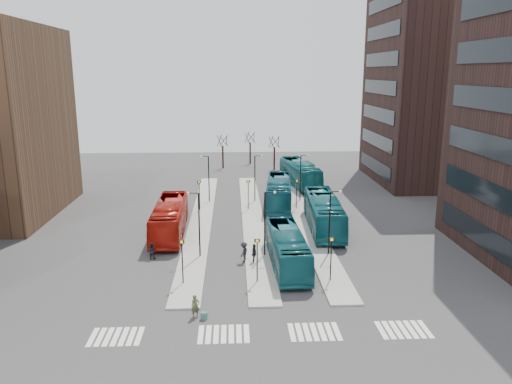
{
  "coord_description": "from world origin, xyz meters",
  "views": [
    {
      "loc": [
        -0.3,
        -25.69,
        16.78
      ],
      "look_at": [
        2.03,
        22.9,
        5.0
      ],
      "focal_mm": 35.0,
      "sensor_mm": 36.0,
      "label": 1
    }
  ],
  "objects_px": {
    "red_bus": "(170,218)",
    "suitcase": "(204,316)",
    "traveller": "(195,306)",
    "commuter_c": "(244,252)",
    "teal_bus_c": "(324,213)",
    "teal_bus_d": "(300,173)",
    "commuter_b": "(254,254)",
    "teal_bus_b": "(279,192)",
    "commuter_a": "(151,251)",
    "teal_bus_a": "(287,248)"
  },
  "relations": [
    {
      "from": "red_bus",
      "to": "suitcase",
      "type": "bearing_deg",
      "value": -77.31
    },
    {
      "from": "traveller",
      "to": "commuter_c",
      "type": "relative_size",
      "value": 0.89
    },
    {
      "from": "teal_bus_c",
      "to": "commuter_c",
      "type": "height_order",
      "value": "teal_bus_c"
    },
    {
      "from": "teal_bus_d",
      "to": "teal_bus_c",
      "type": "bearing_deg",
      "value": -99.4
    },
    {
      "from": "red_bus",
      "to": "commuter_b",
      "type": "bearing_deg",
      "value": -46.41
    },
    {
      "from": "teal_bus_b",
      "to": "commuter_c",
      "type": "bearing_deg",
      "value": -98.46
    },
    {
      "from": "teal_bus_b",
      "to": "commuter_b",
      "type": "bearing_deg",
      "value": -95.63
    },
    {
      "from": "commuter_b",
      "to": "teal_bus_c",
      "type": "bearing_deg",
      "value": -30.33
    },
    {
      "from": "suitcase",
      "to": "commuter_c",
      "type": "bearing_deg",
      "value": 82.55
    },
    {
      "from": "traveller",
      "to": "red_bus",
      "type": "bearing_deg",
      "value": 78.88
    },
    {
      "from": "commuter_b",
      "to": "teal_bus_b",
      "type": "bearing_deg",
      "value": -2.35
    },
    {
      "from": "commuter_a",
      "to": "commuter_b",
      "type": "bearing_deg",
      "value": 170.42
    },
    {
      "from": "teal_bus_a",
      "to": "teal_bus_b",
      "type": "xyz_separation_m",
      "value": [
        1.17,
        20.39,
        0.16
      ]
    },
    {
      "from": "commuter_a",
      "to": "suitcase",
      "type": "bearing_deg",
      "value": 114.45
    },
    {
      "from": "red_bus",
      "to": "teal_bus_d",
      "type": "height_order",
      "value": "teal_bus_d"
    },
    {
      "from": "teal_bus_d",
      "to": "commuter_c",
      "type": "distance_m",
      "value": 32.19
    },
    {
      "from": "teal_bus_a",
      "to": "red_bus",
      "type": "bearing_deg",
      "value": 139.12
    },
    {
      "from": "teal_bus_c",
      "to": "teal_bus_a",
      "type": "bearing_deg",
      "value": -113.59
    },
    {
      "from": "teal_bus_a",
      "to": "commuter_b",
      "type": "height_order",
      "value": "teal_bus_a"
    },
    {
      "from": "teal_bus_c",
      "to": "commuter_c",
      "type": "relative_size",
      "value": 7.21
    },
    {
      "from": "teal_bus_d",
      "to": "commuter_a",
      "type": "distance_m",
      "value": 34.65
    },
    {
      "from": "teal_bus_d",
      "to": "commuter_c",
      "type": "height_order",
      "value": "teal_bus_d"
    },
    {
      "from": "red_bus",
      "to": "commuter_c",
      "type": "height_order",
      "value": "red_bus"
    },
    {
      "from": "teal_bus_a",
      "to": "commuter_c",
      "type": "bearing_deg",
      "value": 161.98
    },
    {
      "from": "commuter_b",
      "to": "commuter_c",
      "type": "distance_m",
      "value": 1.03
    },
    {
      "from": "teal_bus_a",
      "to": "teal_bus_d",
      "type": "height_order",
      "value": "teal_bus_d"
    },
    {
      "from": "teal_bus_a",
      "to": "commuter_a",
      "type": "height_order",
      "value": "teal_bus_a"
    },
    {
      "from": "commuter_a",
      "to": "red_bus",
      "type": "bearing_deg",
      "value": -97.02
    },
    {
      "from": "teal_bus_d",
      "to": "commuter_b",
      "type": "distance_m",
      "value": 32.41
    },
    {
      "from": "teal_bus_a",
      "to": "traveller",
      "type": "relative_size",
      "value": 7.11
    },
    {
      "from": "commuter_b",
      "to": "commuter_c",
      "type": "xyz_separation_m",
      "value": [
        -0.9,
        0.48,
        0.01
      ]
    },
    {
      "from": "commuter_c",
      "to": "red_bus",
      "type": "bearing_deg",
      "value": -112.23
    },
    {
      "from": "suitcase",
      "to": "teal_bus_d",
      "type": "relative_size",
      "value": 0.04
    },
    {
      "from": "commuter_c",
      "to": "teal_bus_d",
      "type": "bearing_deg",
      "value": -171.81
    },
    {
      "from": "suitcase",
      "to": "teal_bus_a",
      "type": "distance_m",
      "value": 11.85
    },
    {
      "from": "teal_bus_c",
      "to": "commuter_a",
      "type": "distance_m",
      "value": 19.18
    },
    {
      "from": "commuter_a",
      "to": "commuter_c",
      "type": "relative_size",
      "value": 0.84
    },
    {
      "from": "teal_bus_b",
      "to": "commuter_a",
      "type": "xyz_separation_m",
      "value": [
        -13.42,
        -18.23,
        -1.02
      ]
    },
    {
      "from": "teal_bus_b",
      "to": "teal_bus_c",
      "type": "height_order",
      "value": "teal_bus_c"
    },
    {
      "from": "teal_bus_d",
      "to": "commuter_b",
      "type": "xyz_separation_m",
      "value": [
        -8.31,
        -31.31,
        -0.94
      ]
    },
    {
      "from": "teal_bus_b",
      "to": "traveller",
      "type": "height_order",
      "value": "teal_bus_b"
    },
    {
      "from": "traveller",
      "to": "teal_bus_c",
      "type": "bearing_deg",
      "value": 34.08
    },
    {
      "from": "red_bus",
      "to": "teal_bus_a",
      "type": "relative_size",
      "value": 1.08
    },
    {
      "from": "teal_bus_d",
      "to": "commuter_a",
      "type": "xyz_separation_m",
      "value": [
        -17.67,
        -29.78,
        -1.07
      ]
    },
    {
      "from": "teal_bus_b",
      "to": "teal_bus_a",
      "type": "bearing_deg",
      "value": -87.34
    },
    {
      "from": "red_bus",
      "to": "traveller",
      "type": "xyz_separation_m",
      "value": [
        3.97,
        -18.53,
        -0.94
      ]
    },
    {
      "from": "teal_bus_b",
      "to": "teal_bus_c",
      "type": "xyz_separation_m",
      "value": [
        3.93,
        -10.1,
        0.06
      ]
    },
    {
      "from": "teal_bus_a",
      "to": "traveller",
      "type": "height_order",
      "value": "teal_bus_a"
    },
    {
      "from": "traveller",
      "to": "commuter_b",
      "type": "relative_size",
      "value": 0.9
    },
    {
      "from": "red_bus",
      "to": "commuter_a",
      "type": "xyz_separation_m",
      "value": [
        -0.84,
        -7.14,
        -0.99
      ]
    }
  ]
}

